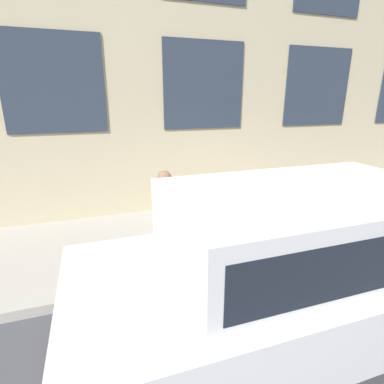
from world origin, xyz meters
name	(u,v)px	position (x,y,z in m)	size (l,w,h in m)	color
ground_plane	(265,271)	(0.00, 0.00, 0.00)	(80.00, 80.00, 0.00)	#47474C
sidewalk	(227,231)	(1.41, 0.00, 0.07)	(2.82, 60.00, 0.14)	#B2ADA3
fire_hydrant	(218,231)	(0.59, 0.56, 0.51)	(0.37, 0.48, 0.72)	gold
person	(165,205)	(0.83, 1.39, 0.98)	(0.34, 0.22, 1.39)	#998466
parked_truck_white_near	(297,255)	(-1.20, 0.44, 0.99)	(1.96, 4.63, 1.74)	black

